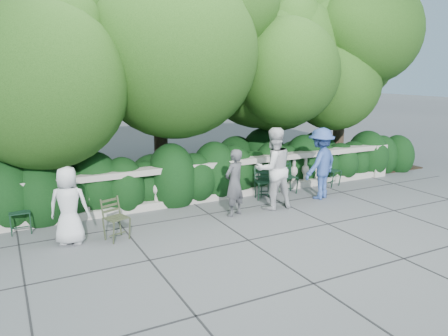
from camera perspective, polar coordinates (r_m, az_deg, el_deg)
name	(u,v)px	position (r m, az deg, el deg)	size (l,w,h in m)	color
ground	(245,221)	(9.69, 2.74, -6.93)	(90.00, 90.00, 0.00)	#515259
balustrade	(210,182)	(11.08, -1.91, -1.79)	(12.00, 0.44, 1.00)	#9E998E
shrub_hedge	(191,189)	(12.26, -4.31, -2.74)	(15.00, 2.60, 1.70)	black
tree_canopy	(209,43)	(12.30, -1.94, 15.97)	(15.04, 6.52, 6.78)	#3F3023
chair_b	(22,235)	(9.78, -24.89, -7.96)	(0.44, 0.48, 0.84)	black
chair_c	(265,200)	(11.21, 5.37, -4.25)	(0.44, 0.48, 0.84)	black
chair_d	(291,194)	(11.82, 8.69, -3.44)	(0.44, 0.48, 0.84)	black
chair_e	(335,187)	(12.85, 14.31, -2.38)	(0.44, 0.48, 0.84)	black
chair_f	(268,197)	(11.51, 5.74, -3.80)	(0.44, 0.48, 0.84)	black
chair_weathered	(122,242)	(8.81, -13.23, -9.34)	(0.44, 0.48, 0.84)	black
person_businessman	(69,206)	(8.77, -19.62, -4.64)	(0.74, 0.48, 1.51)	silver
person_woman_grey	(234,183)	(9.85, 1.35, -1.94)	(0.56, 0.37, 1.54)	#45464B
person_casual_man	(273,168)	(10.38, 6.44, -0.07)	(0.95, 0.74, 1.95)	silver
person_older_blue	(321,163)	(11.43, 12.50, 0.58)	(1.18, 0.68, 1.83)	#314D95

